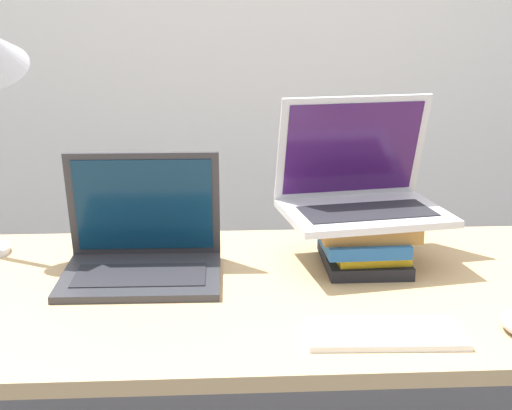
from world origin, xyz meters
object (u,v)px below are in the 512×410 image
laptop_left (142,252)px  book_stack (362,239)px  laptop_on_books (360,191)px  wireless_keyboard (385,333)px

laptop_left → book_stack: laptop_left is taller
laptop_left → laptop_on_books: 0.51m
book_stack → wireless_keyboard: book_stack is taller
book_stack → wireless_keyboard: size_ratio=0.87×
laptop_left → wireless_keyboard: (0.47, -0.33, -0.05)m
laptop_left → laptop_on_books: size_ratio=0.87×
wireless_keyboard → book_stack: bearing=85.4°
book_stack → laptop_on_books: bearing=93.6°
laptop_on_books → book_stack: bearing=-86.4°
book_stack → laptop_on_books: 0.11m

